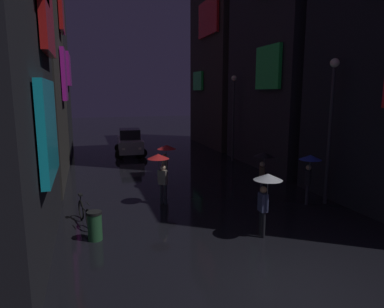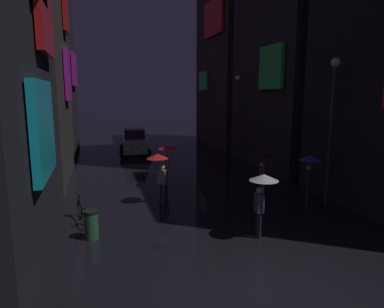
{
  "view_description": "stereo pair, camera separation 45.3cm",
  "coord_description": "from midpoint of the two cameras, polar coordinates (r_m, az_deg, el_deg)",
  "views": [
    {
      "loc": [
        -4.42,
        -6.11,
        4.58
      ],
      "look_at": [
        0.0,
        8.01,
        1.91
      ],
      "focal_mm": 32.0,
      "sensor_mm": 36.0,
      "label": 1
    },
    {
      "loc": [
        -3.99,
        -6.24,
        4.58
      ],
      "look_at": [
        0.0,
        8.01,
        1.91
      ],
      "focal_mm": 32.0,
      "sensor_mm": 36.0,
      "label": 2
    }
  ],
  "objects": [
    {
      "name": "building_right_far",
      "position": [
        30.66,
        7.1,
        15.26
      ],
      "size": [
        4.25,
        8.09,
        14.59
      ],
      "color": "#2D2826",
      "rests_on": "ground"
    },
    {
      "name": "bicycle_parked_at_storefront",
      "position": [
        12.84,
        -16.76,
        -9.28
      ],
      "size": [
        0.48,
        1.79,
        0.96
      ],
      "color": "black",
      "rests_on": "ground"
    },
    {
      "name": "trash_bin",
      "position": [
        11.41,
        -15.34,
        -11.27
      ],
      "size": [
        0.46,
        0.46,
        0.93
      ],
      "color": "#265933",
      "rests_on": "ground"
    },
    {
      "name": "pedestrian_midstreet_left_red",
      "position": [
        14.04,
        -4.58,
        -1.78
      ],
      "size": [
        0.9,
        0.9,
        2.12
      ],
      "color": "#2D2D38",
      "rests_on": "ground"
    },
    {
      "name": "pedestrian_near_crossing_blue",
      "position": [
        14.54,
        19.86,
        -1.94
      ],
      "size": [
        0.9,
        0.9,
        2.12
      ],
      "color": "#2D2D38",
      "rests_on": "ground"
    },
    {
      "name": "ground_plane",
      "position": [
        8.76,
        17.03,
        -21.77
      ],
      "size": [
        120.0,
        120.0,
        0.0
      ],
      "primitive_type": "plane",
      "color": "black"
    },
    {
      "name": "pedestrian_foreground_left_red",
      "position": [
        16.45,
        -3.42,
        0.01
      ],
      "size": [
        0.9,
        0.9,
        2.12
      ],
      "color": "#38332D",
      "rests_on": "ground"
    },
    {
      "name": "pedestrian_midstreet_centre_clear",
      "position": [
        10.88,
        12.81,
        -5.55
      ],
      "size": [
        0.9,
        0.9,
        2.12
      ],
      "color": "black",
      "rests_on": "ground"
    },
    {
      "name": "car_distant",
      "position": [
        25.87,
        -9.06,
        1.98
      ],
      "size": [
        2.45,
        4.24,
        1.92
      ],
      "color": "#99999E",
      "rests_on": "ground"
    },
    {
      "name": "streetlamp_right_near",
      "position": [
        14.77,
        23.1,
        5.82
      ],
      "size": [
        0.36,
        0.36,
        5.9
      ],
      "color": "#2D2D33",
      "rests_on": "ground"
    },
    {
      "name": "pedestrian_far_right_black",
      "position": [
        14.74,
        12.68,
        -1.42
      ],
      "size": [
        0.9,
        0.9,
        2.12
      ],
      "color": "#2D2D38",
      "rests_on": "ground"
    },
    {
      "name": "streetlamp_right_far",
      "position": [
        22.93,
        8.12,
        7.52
      ],
      "size": [
        0.36,
        0.36,
        5.68
      ],
      "color": "#2D2D33",
      "rests_on": "ground"
    },
    {
      "name": "building_left_far",
      "position": [
        28.64,
        -23.44,
        20.18
      ],
      "size": [
        4.25,
        7.54,
        19.86
      ],
      "color": "black",
      "rests_on": "ground"
    }
  ]
}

